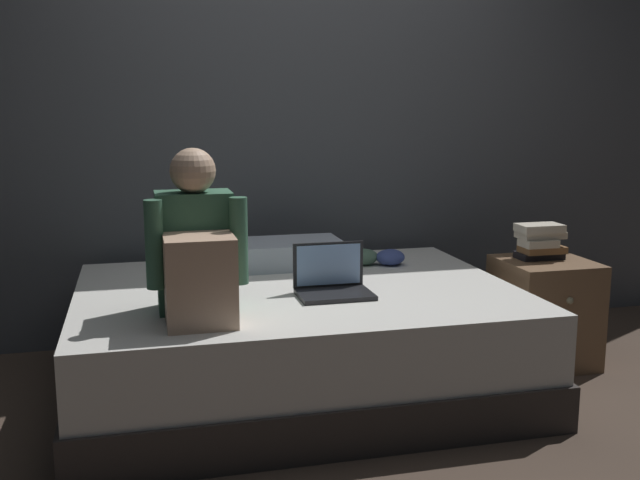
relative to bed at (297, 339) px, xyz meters
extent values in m
plane|color=#47382D|center=(0.20, -0.30, -0.24)|extent=(8.00, 8.00, 0.00)
cube|color=#4C4F54|center=(0.20, 0.90, 1.11)|extent=(5.60, 0.10, 2.70)
cube|color=#332D2B|center=(0.00, 0.00, -0.14)|extent=(2.00, 1.50, 0.20)
cube|color=silver|center=(0.00, 0.00, 0.10)|extent=(1.96, 1.46, 0.29)
cube|color=brown|center=(1.30, 0.03, 0.03)|extent=(0.44, 0.44, 0.54)
sphere|color=gray|center=(1.30, -0.19, 0.14)|extent=(0.04, 0.04, 0.04)
cube|color=#38664C|center=(-0.47, -0.26, 0.49)|extent=(0.30, 0.20, 0.48)
sphere|color=tan|center=(-0.47, -0.29, 0.81)|extent=(0.18, 0.18, 0.18)
cube|color=tan|center=(-0.47, -0.48, 0.42)|extent=(0.26, 0.24, 0.34)
cylinder|color=#38664C|center=(-0.63, -0.40, 0.55)|extent=(0.07, 0.07, 0.34)
cylinder|color=#38664C|center=(-0.31, -0.40, 0.55)|extent=(0.07, 0.07, 0.34)
cube|color=black|center=(0.12, -0.22, 0.26)|extent=(0.32, 0.22, 0.02)
cube|color=black|center=(0.12, -0.11, 0.37)|extent=(0.32, 0.01, 0.20)
cube|color=#8CB2EA|center=(0.12, -0.11, 0.37)|extent=(0.29, 0.00, 0.18)
cube|color=silver|center=(0.05, 0.45, 0.31)|extent=(0.56, 0.36, 0.13)
cube|color=black|center=(1.29, 0.09, 0.31)|extent=(0.23, 0.13, 0.03)
cube|color=brown|center=(1.29, 0.07, 0.35)|extent=(0.22, 0.13, 0.03)
cube|color=beige|center=(1.26, 0.06, 0.38)|extent=(0.17, 0.12, 0.04)
cube|color=beige|center=(1.29, 0.09, 0.42)|extent=(0.23, 0.13, 0.04)
cube|color=beige|center=(1.27, 0.07, 0.46)|extent=(0.22, 0.13, 0.04)
ellipsoid|color=#4C6B56|center=(0.44, 0.37, 0.29)|extent=(0.15, 0.13, 0.08)
ellipsoid|color=#3D4C8E|center=(0.57, 0.33, 0.29)|extent=(0.15, 0.13, 0.08)
camera|label=1|loc=(-0.69, -3.18, 1.06)|focal=41.04mm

